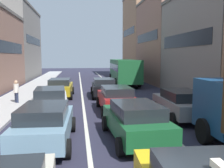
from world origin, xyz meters
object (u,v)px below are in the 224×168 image
object	(u,v)px
sedan_centre_lane_second	(135,120)
sedan_left_lane_third	(50,100)
hatchback_centre_lane_third	(116,98)
pedestrian_near_kerb	(16,91)
sedan_left_lane_fourth	(60,87)
wagon_left_lane_second	(45,123)
sedan_right_lane_behind_truck	(181,103)
bus_mid_queue_primary	(124,69)
coupe_centre_lane_fourth	(104,87)

from	to	relation	value
sedan_centre_lane_second	sedan_left_lane_third	bearing A→B (deg)	32.54
hatchback_centre_lane_third	pedestrian_near_kerb	world-z (taller)	pedestrian_near_kerb
hatchback_centre_lane_third	sedan_centre_lane_second	bearing A→B (deg)	178.57
sedan_left_lane_third	sedan_left_lane_fourth	distance (m)	5.96
sedan_left_lane_fourth	pedestrian_near_kerb	xyz separation A→B (m)	(-2.72, -2.83, 0.15)
wagon_left_lane_second	sedan_right_lane_behind_truck	distance (m)	7.30
sedan_right_lane_behind_truck	hatchback_centre_lane_third	bearing A→B (deg)	57.62
bus_mid_queue_primary	pedestrian_near_kerb	size ratio (longest dim) A/B	6.39
sedan_centre_lane_second	wagon_left_lane_second	size ratio (longest dim) A/B	1.01
wagon_left_lane_second	coupe_centre_lane_fourth	world-z (taller)	same
pedestrian_near_kerb	sedan_centre_lane_second	bearing A→B (deg)	85.43
coupe_centre_lane_fourth	pedestrian_near_kerb	size ratio (longest dim) A/B	2.62
pedestrian_near_kerb	wagon_left_lane_second	bearing A→B (deg)	67.61
sedan_right_lane_behind_truck	pedestrian_near_kerb	world-z (taller)	pedestrian_near_kerb
sedan_centre_lane_second	hatchback_centre_lane_third	xyz separation A→B (m)	(0.06, 5.25, 0.00)
bus_mid_queue_primary	hatchback_centre_lane_third	bearing A→B (deg)	170.68
coupe_centre_lane_fourth	bus_mid_queue_primary	size ratio (longest dim) A/B	0.41
wagon_left_lane_second	bus_mid_queue_primary	bearing A→B (deg)	-16.33
sedan_left_lane_fourth	pedestrian_near_kerb	size ratio (longest dim) A/B	2.62
sedan_left_lane_fourth	pedestrian_near_kerb	bearing A→B (deg)	137.61
wagon_left_lane_second	hatchback_centre_lane_third	distance (m)	6.25
wagon_left_lane_second	sedan_right_lane_behind_truck	bearing A→B (deg)	-62.32
sedan_centre_lane_second	sedan_left_lane_third	xyz separation A→B (m)	(-3.72, 5.15, 0.00)
wagon_left_lane_second	sedan_left_lane_third	world-z (taller)	same
sedan_left_lane_third	sedan_left_lane_fourth	size ratio (longest dim) A/B	1.01
sedan_right_lane_behind_truck	coupe_centre_lane_fourth	bearing A→B (deg)	23.96
hatchback_centre_lane_third	sedan_left_lane_third	distance (m)	3.79
hatchback_centre_lane_third	sedan_left_lane_fourth	bearing A→B (deg)	31.10
sedan_centre_lane_second	bus_mid_queue_primary	size ratio (longest dim) A/B	0.41
sedan_left_lane_third	wagon_left_lane_second	bearing A→B (deg)	179.94
hatchback_centre_lane_third	sedan_right_lane_behind_truck	distance (m)	3.75
hatchback_centre_lane_third	pedestrian_near_kerb	distance (m)	7.05
bus_mid_queue_primary	coupe_centre_lane_fourth	bearing A→B (deg)	162.56
sedan_centre_lane_second	sedan_left_lane_third	world-z (taller)	same
wagon_left_lane_second	pedestrian_near_kerb	xyz separation A→B (m)	(-2.91, 8.24, 0.15)
hatchback_centre_lane_third	sedan_right_lane_behind_truck	bearing A→B (deg)	-124.22
wagon_left_lane_second	sedan_left_lane_third	bearing A→B (deg)	5.88
sedan_centre_lane_second	pedestrian_near_kerb	world-z (taller)	pedestrian_near_kerb
sedan_right_lane_behind_truck	pedestrian_near_kerb	distance (m)	10.78
sedan_left_lane_fourth	sedan_right_lane_behind_truck	world-z (taller)	same
bus_mid_queue_primary	pedestrian_near_kerb	bearing A→B (deg)	143.55
hatchback_centre_lane_third	sedan_left_lane_third	xyz separation A→B (m)	(-3.79, -0.10, 0.00)
sedan_left_lane_third	sedan_left_lane_fourth	world-z (taller)	same
hatchback_centre_lane_third	wagon_left_lane_second	bearing A→B (deg)	145.69
sedan_left_lane_third	sedan_right_lane_behind_truck	distance (m)	7.19
pedestrian_near_kerb	sedan_left_lane_fourth	bearing A→B (deg)	-175.70
sedan_centre_lane_second	pedestrian_near_kerb	size ratio (longest dim) A/B	2.65
sedan_centre_lane_second	wagon_left_lane_second	distance (m)	3.39
sedan_left_lane_fourth	pedestrian_near_kerb	world-z (taller)	pedestrian_near_kerb
hatchback_centre_lane_third	bus_mid_queue_primary	xyz separation A→B (m)	(3.19, 14.66, 0.96)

